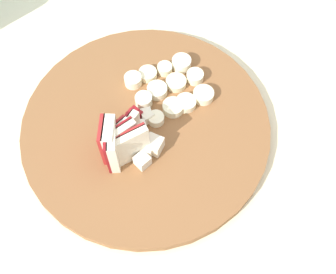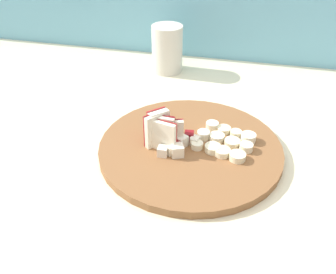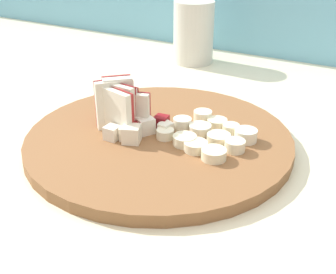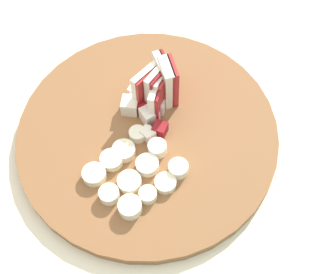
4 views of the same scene
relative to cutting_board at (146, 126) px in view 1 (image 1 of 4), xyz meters
The scene contains 5 objects.
tiled_countertop 0.48m from the cutting_board, 165.78° to the left, with size 1.57×0.84×0.91m.
cutting_board is the anchor object (origin of this frame).
apple_wedge_fan 0.07m from the cutting_board, 169.42° to the right, with size 0.07×0.05×0.07m.
apple_dice_pile 0.03m from the cutting_board, 140.94° to the right, with size 0.07×0.08×0.02m.
banana_slice_rows 0.07m from the cutting_board, 16.70° to the left, with size 0.12×0.11×0.02m.
Camera 1 is at (-0.03, -0.27, 1.40)m, focal length 43.77 mm.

